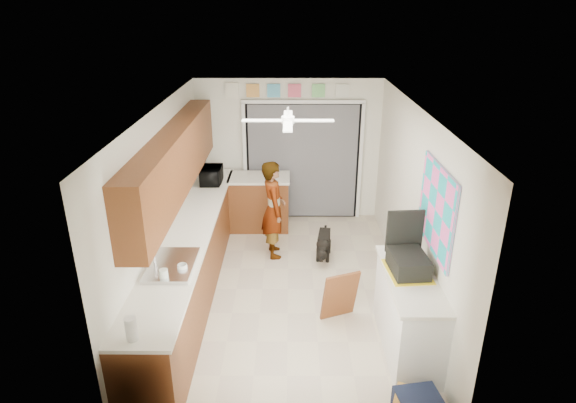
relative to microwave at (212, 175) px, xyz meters
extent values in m
plane|color=#B8A694|center=(1.25, -1.69, -1.07)|extent=(5.00, 5.00, 0.00)
plane|color=white|center=(1.25, -1.69, 1.43)|extent=(5.00, 5.00, 0.00)
plane|color=silver|center=(1.25, 0.81, 0.18)|extent=(3.20, 0.00, 3.20)
plane|color=silver|center=(1.25, -4.19, 0.18)|extent=(3.20, 0.00, 3.20)
plane|color=silver|center=(-0.35, -1.69, 0.18)|extent=(0.00, 5.00, 5.00)
plane|color=silver|center=(2.85, -1.69, 0.18)|extent=(0.00, 5.00, 5.00)
cube|color=brown|center=(-0.05, -1.69, -0.62)|extent=(0.60, 4.80, 0.90)
cube|color=white|center=(-0.04, -1.69, -0.15)|extent=(0.62, 4.80, 0.04)
cube|color=brown|center=(-0.19, -1.49, 0.73)|extent=(0.32, 4.00, 0.80)
cube|color=silver|center=(-0.04, -2.69, -0.12)|extent=(0.50, 0.76, 0.06)
cylinder|color=silver|center=(-0.23, -2.69, -0.02)|extent=(0.03, 0.03, 0.22)
cube|color=brown|center=(0.75, 0.31, -0.62)|extent=(1.00, 0.60, 0.90)
cube|color=white|center=(0.75, 0.31, -0.15)|extent=(1.04, 0.64, 0.04)
cube|color=black|center=(1.50, 0.78, -0.02)|extent=(2.00, 0.06, 2.10)
cube|color=slate|center=(1.50, 0.74, -0.02)|extent=(1.90, 0.03, 2.05)
cube|color=white|center=(0.48, 0.75, -0.02)|extent=(0.06, 0.04, 2.10)
cube|color=white|center=(2.52, 0.75, -0.02)|extent=(0.06, 0.04, 2.10)
cube|color=white|center=(1.50, 0.75, 1.05)|extent=(2.10, 0.04, 0.06)
cube|color=gold|center=(0.65, 0.78, 1.23)|extent=(0.22, 0.02, 0.22)
cube|color=#4EA7D1|center=(1.00, 0.78, 1.23)|extent=(0.22, 0.02, 0.22)
cube|color=#DD5270|center=(1.35, 0.78, 1.23)|extent=(0.22, 0.02, 0.22)
cube|color=#71C36F|center=(1.75, 0.78, 1.23)|extent=(0.22, 0.02, 0.22)
cube|color=silver|center=(2.15, 0.78, 1.23)|extent=(0.22, 0.02, 0.22)
cube|color=silver|center=(0.30, 0.78, 1.23)|extent=(0.22, 0.02, 0.26)
cube|color=white|center=(2.60, -2.89, -0.62)|extent=(0.50, 1.40, 0.90)
cube|color=white|center=(2.59, -2.89, -0.15)|extent=(0.54, 1.44, 0.04)
cube|color=#FF5DBA|center=(2.83, -2.69, 0.58)|extent=(0.03, 1.15, 0.95)
cube|color=white|center=(1.25, -1.49, 1.25)|extent=(1.14, 1.14, 0.24)
imported|color=black|center=(0.00, 0.00, 0.00)|extent=(0.33, 0.48, 0.27)
imported|color=white|center=(0.10, -2.78, -0.09)|extent=(0.15, 0.15, 0.09)
cylinder|color=silver|center=(-0.06, -2.98, -0.06)|extent=(0.09, 0.09, 0.14)
cylinder|color=white|center=(-0.10, -3.94, -0.02)|extent=(0.12, 0.12, 0.23)
cube|color=black|center=(2.57, -2.78, -0.03)|extent=(0.41, 0.53, 0.21)
cube|color=yellow|center=(2.57, -2.78, -0.14)|extent=(0.49, 0.62, 0.02)
cube|color=black|center=(2.57, -2.49, 0.22)|extent=(0.42, 0.07, 0.50)
cube|color=brown|center=(1.89, -2.35, -0.73)|extent=(0.49, 0.33, 0.67)
imported|color=white|center=(1.03, -0.68, -0.31)|extent=(0.46, 0.61, 1.53)
cube|color=black|center=(1.80, -0.77, -0.84)|extent=(0.34, 0.62, 0.46)
camera|label=1|loc=(1.28, -7.36, 2.61)|focal=30.00mm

